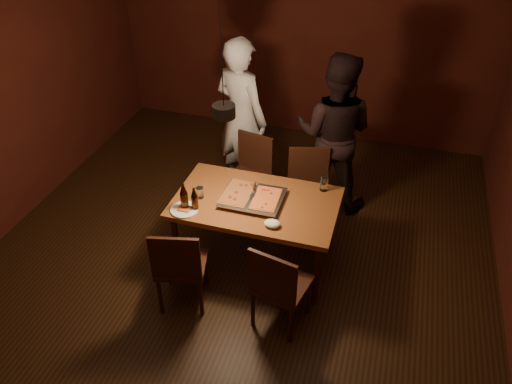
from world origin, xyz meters
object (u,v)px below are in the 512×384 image
(chair_far_right, at_px, (308,183))
(chair_near_left, at_px, (179,262))
(plate_slice, at_px, (184,210))
(beer_bottle_b, at_px, (195,199))
(dining_table, at_px, (256,207))
(pendant_lamp, at_px, (224,110))
(beer_bottle_a, at_px, (184,197))
(chair_far_left, at_px, (251,167))
(pizza_tray, at_px, (252,199))
(diner_white, at_px, (241,118))
(chair_near_right, at_px, (278,282))
(diner_dark, at_px, (334,133))

(chair_far_right, bearing_deg, chair_near_left, 46.48)
(plate_slice, bearing_deg, beer_bottle_b, 23.56)
(dining_table, height_order, pendant_lamp, pendant_lamp)
(beer_bottle_a, relative_size, plate_slice, 1.06)
(beer_bottle_a, bearing_deg, plate_slice, -84.69)
(chair_far_left, xyz_separation_m, chair_far_right, (0.66, -0.11, 0.00))
(pizza_tray, distance_m, pendant_lamp, 1.03)
(beer_bottle_b, height_order, plate_slice, beer_bottle_b)
(beer_bottle_a, relative_size, diner_white, 0.15)
(beer_bottle_b, relative_size, plate_slice, 0.92)
(chair_far_right, bearing_deg, pendant_lamp, 46.32)
(beer_bottle_a, bearing_deg, chair_near_right, -23.69)
(chair_near_left, distance_m, beer_bottle_a, 0.58)
(chair_near_right, bearing_deg, pendant_lamp, 152.78)
(diner_white, bearing_deg, beer_bottle_b, 114.69)
(chair_near_left, bearing_deg, plate_slice, 91.74)
(chair_near_right, bearing_deg, diner_dark, 99.40)
(chair_far_left, bearing_deg, pendant_lamp, 109.18)
(dining_table, bearing_deg, chair_far_right, 64.42)
(pizza_tray, bearing_deg, dining_table, 13.11)
(pendant_lamp, bearing_deg, beer_bottle_a, -171.56)
(chair_near_left, bearing_deg, chair_far_right, 48.03)
(pizza_tray, bearing_deg, chair_near_left, -122.67)
(chair_far_left, relative_size, plate_slice, 2.00)
(beer_bottle_b, height_order, diner_dark, diner_dark)
(diner_white, bearing_deg, dining_table, 136.44)
(dining_table, relative_size, chair_far_left, 2.99)
(beer_bottle_a, xyz_separation_m, beer_bottle_b, (0.09, 0.02, -0.02))
(chair_far_left, height_order, beer_bottle_a, beer_bottle_a)
(pizza_tray, bearing_deg, diner_dark, 64.12)
(diner_white, bearing_deg, chair_far_left, 143.34)
(diner_white, height_order, pendant_lamp, pendant_lamp)
(chair_far_right, relative_size, plate_slice, 2.04)
(chair_far_right, height_order, diner_white, diner_white)
(chair_far_left, bearing_deg, diner_white, -46.65)
(chair_far_left, distance_m, pizza_tray, 0.92)
(chair_far_left, height_order, pendant_lamp, pendant_lamp)
(chair_near_left, xyz_separation_m, diner_dark, (0.96, 1.96, 0.35))
(dining_table, height_order, chair_near_left, chair_near_left)
(dining_table, distance_m, chair_near_left, 0.88)
(dining_table, xyz_separation_m, chair_near_right, (0.40, -0.73, -0.14))
(dining_table, bearing_deg, pizza_tray, -164.43)
(beer_bottle_b, bearing_deg, plate_slice, -156.44)
(dining_table, xyz_separation_m, plate_slice, (-0.57, -0.32, 0.08))
(chair_near_right, bearing_deg, pizza_tray, 133.45)
(pizza_tray, bearing_deg, plate_slice, -152.45)
(diner_white, xyz_separation_m, diner_dark, (1.04, 0.00, -0.03))
(chair_near_right, height_order, diner_white, diner_white)
(chair_far_left, xyz_separation_m, pendant_lamp, (0.12, -1.07, 1.22))
(diner_white, bearing_deg, chair_near_left, 114.88)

